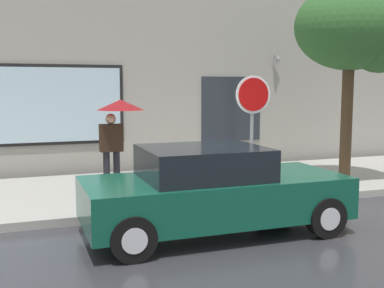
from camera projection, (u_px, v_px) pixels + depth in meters
The scene contains 7 objects.
ground_plane at pixel (202, 231), 7.72m from camera, with size 60.00×60.00×0.00m, color #333338.
sidewalk at pixel (153, 189), 10.51m from camera, with size 20.00×4.00×0.15m, color #A3A099.
building_facade at pixel (126, 42), 12.42m from camera, with size 20.00×0.67×7.00m.
parked_car at pixel (213, 191), 7.55m from camera, with size 4.14×1.84×1.40m.
pedestrian_with_umbrella at pixel (118, 118), 10.02m from camera, with size 0.99×0.99×1.91m.
street_tree at pixel (356, 31), 10.69m from camera, with size 2.58×2.19×4.48m.
stop_sign at pixel (253, 111), 9.52m from camera, with size 0.76×0.10×2.40m.
Camera 1 is at (-2.70, -6.99, 2.34)m, focal length 44.61 mm.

